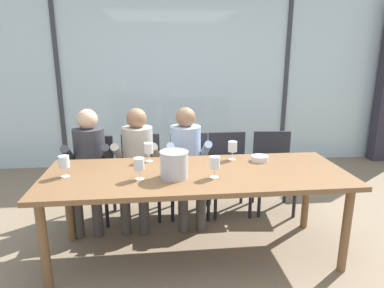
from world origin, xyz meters
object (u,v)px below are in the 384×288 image
at_px(person_pale_blue_shirt, 187,157).
at_px(wine_glass_by_left_taster, 233,147).
at_px(ice_bucket_primary, 174,164).
at_px(tasting_bowl, 260,158).
at_px(wine_glass_near_bucket, 149,149).
at_px(wine_glass_spare_empty, 215,163).
at_px(chair_near_curtain, 93,171).
at_px(chair_right_of_center, 228,166).
at_px(chair_left_of_center, 141,169).
at_px(wine_glass_center_pour, 139,165).
at_px(person_beige_jumper, 137,158).
at_px(chair_center, 189,167).
at_px(wine_glass_by_right_taster, 64,162).
at_px(person_charcoal_jacket, 89,160).
at_px(dining_table, 196,180).
at_px(chair_near_window_right, 273,165).

height_order(person_pale_blue_shirt, wine_glass_by_left_taster, person_pale_blue_shirt).
bearing_deg(ice_bucket_primary, tasting_bowl, 22.81).
xyz_separation_m(ice_bucket_primary, wine_glass_near_bucket, (-0.21, 0.44, 0.01)).
bearing_deg(wine_glass_spare_empty, ice_bucket_primary, 173.47).
relative_size(ice_bucket_primary, wine_glass_near_bucket, 1.32).
height_order(chair_near_curtain, chair_right_of_center, same).
xyz_separation_m(chair_left_of_center, wine_glass_center_pour, (0.04, -1.01, 0.38)).
xyz_separation_m(person_beige_jumper, person_pale_blue_shirt, (0.52, -0.00, 0.00)).
distance_m(chair_right_of_center, person_beige_jumper, 1.03).
height_order(tasting_bowl, wine_glass_by_left_taster, wine_glass_by_left_taster).
xyz_separation_m(chair_center, wine_glass_spare_empty, (0.10, -1.04, 0.39)).
distance_m(chair_center, wine_glass_by_right_taster, 1.46).
relative_size(wine_glass_center_pour, wine_glass_by_right_taster, 1.00).
xyz_separation_m(person_charcoal_jacket, wine_glass_near_bucket, (0.62, -0.40, 0.21)).
bearing_deg(wine_glass_by_left_taster, chair_near_curtain, 157.84).
bearing_deg(chair_right_of_center, dining_table, -117.78).
bearing_deg(chair_right_of_center, wine_glass_near_bucket, -147.41).
height_order(wine_glass_by_left_taster, wine_glass_center_pour, same).
bearing_deg(wine_glass_center_pour, tasting_bowl, 17.93).
xyz_separation_m(dining_table, chair_near_curtain, (-1.01, 0.87, -0.19)).
bearing_deg(wine_glass_spare_empty, wine_glass_by_right_taster, 172.91).
bearing_deg(wine_glass_by_right_taster, chair_near_window_right, 23.13).
bearing_deg(person_charcoal_jacket, dining_table, -37.81).
bearing_deg(wine_glass_by_right_taster, ice_bucket_primary, -7.30).
bearing_deg(person_beige_jumper, wine_glass_by_left_taster, -20.65).
height_order(chair_center, ice_bucket_primary, ice_bucket_primary).
bearing_deg(chair_center, person_pale_blue_shirt, -101.37).
bearing_deg(wine_glass_center_pour, person_pale_blue_shirt, 61.91).
xyz_separation_m(wine_glass_by_left_taster, wine_glass_center_pour, (-0.84, -0.42, -0.00)).
height_order(person_pale_blue_shirt, tasting_bowl, person_pale_blue_shirt).
height_order(chair_center, person_beige_jumper, person_beige_jumper).
height_order(chair_near_window_right, wine_glass_by_right_taster, wine_glass_by_right_taster).
distance_m(wine_glass_by_left_taster, wine_glass_spare_empty, 0.51).
distance_m(wine_glass_center_pour, wine_glass_by_right_taster, 0.61).
bearing_deg(wine_glass_spare_empty, chair_right_of_center, 71.75).
height_order(chair_near_curtain, wine_glass_center_pour, wine_glass_center_pour).
height_order(chair_near_curtain, person_pale_blue_shirt, person_pale_blue_shirt).
relative_size(dining_table, wine_glass_spare_empty, 14.47).
xyz_separation_m(chair_near_curtain, wine_glass_near_bucket, (0.62, -0.54, 0.38)).
xyz_separation_m(ice_bucket_primary, wine_glass_spare_empty, (0.32, -0.04, 0.01)).
height_order(person_beige_jumper, wine_glass_near_bucket, person_beige_jumper).
height_order(person_beige_jumper, tasting_bowl, person_beige_jumper).
relative_size(chair_left_of_center, chair_center, 1.00).
relative_size(person_beige_jumper, tasting_bowl, 7.70).
height_order(person_charcoal_jacket, tasting_bowl, person_charcoal_jacket).
relative_size(person_charcoal_jacket, tasting_bowl, 7.70).
bearing_deg(dining_table, chair_left_of_center, 119.15).
bearing_deg(wine_glass_by_right_taster, tasting_bowl, 7.74).
xyz_separation_m(dining_table, ice_bucket_primary, (-0.19, -0.10, 0.18)).
bearing_deg(chair_left_of_center, chair_center, -0.16).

